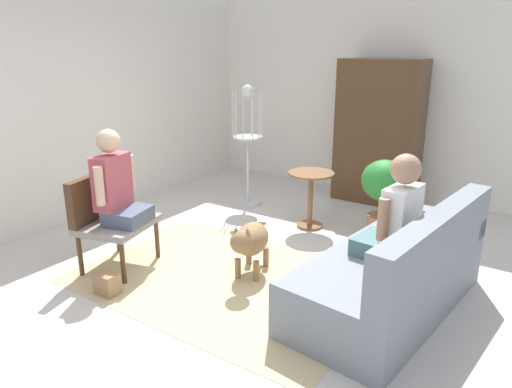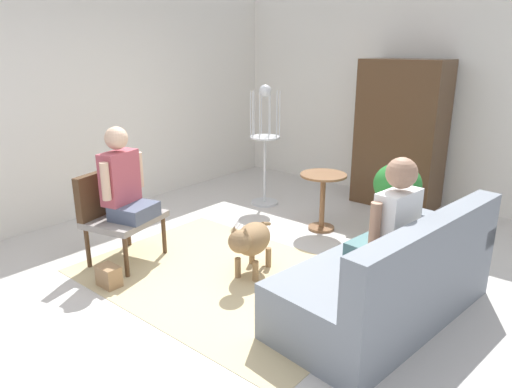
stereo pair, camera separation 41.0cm
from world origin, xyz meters
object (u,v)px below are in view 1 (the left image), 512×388
Objects in this scene: armoire_cabinet at (379,132)px; handbag at (107,283)px; couch at (395,274)px; potted_plant at (384,189)px; person_on_armchair at (116,185)px; person_on_couch at (395,216)px; round_end_table at (311,191)px; dog at (250,240)px; bird_cage_stand at (248,146)px; armchair at (107,213)px.

handbag is (-0.95, -3.79, -0.85)m from armoire_cabinet.
couch is 1.57m from potted_plant.
person_on_armchair is (-2.41, -0.70, 0.51)m from couch.
armoire_cabinet is at bearing 75.88° from handbag.
person_on_couch is 1.27× the size of round_end_table.
person_on_armchair is 0.90m from handbag.
person_on_armchair is at bearing -110.51° from armoire_cabinet.
armoire_cabinet reaches higher than dog.
bird_cage_stand is 2.79m from handbag.
armchair is at bearing -119.92° from round_end_table.
person_on_couch reaches higher than round_end_table.
armchair is 1.02× the size of potted_plant.
bird_cage_stand is (-1.21, 1.69, 0.45)m from dog.
couch reaches higher than armchair.
person_on_armchair is (0.13, 0.03, 0.29)m from armchair.
armoire_cabinet reaches higher than potted_plant.
person_on_armchair is 0.55× the size of bird_cage_stand.
armoire_cabinet is (1.35, 1.12, 0.15)m from bird_cage_stand.
bird_cage_stand is at bearing 88.95° from armchair.
potted_plant is (-0.58, 1.43, -0.24)m from person_on_couch.
potted_plant is (1.93, 2.16, 0.02)m from armchair.
person_on_armchair is 1.00× the size of potted_plant.
couch is 2.24× the size of armchair.
person_on_armchair is at bearing -163.73° from couch.
armchair is 1.39m from dog.
potted_plant is 1.40m from armoire_cabinet.
armchair is at bearing 137.15° from handbag.
couch is at bearing -41.17° from round_end_table.
person_on_armchair reaches higher than couch.
couch is 1.88m from round_end_table.
round_end_table is at bearing 94.84° from dog.
round_end_table reaches higher than handbag.
armoire_cabinet is at bearing 112.70° from person_on_couch.
person_on_couch is at bearing 16.09° from armchair.
handbag is (0.30, -0.44, -0.72)m from person_on_armchair.
bird_cage_stand is 1.76m from armoire_cabinet.
armoire_cabinet is (0.25, 1.42, 0.50)m from round_end_table.
person_on_couch is at bearing -67.30° from armoire_cabinet.
armoire_cabinet is (0.14, 2.81, 0.60)m from dog.
person_on_couch is 2.90m from armoire_cabinet.
person_on_couch is (2.50, 0.72, 0.26)m from armchair.
dog is (-1.25, -0.14, -0.45)m from person_on_couch.
bird_cage_stand reaches higher than dog.
person_on_couch is 1.89m from round_end_table.
dog is 0.49× the size of bird_cage_stand.
dog is at bearing -172.98° from couch.
couch is at bearing -66.47° from armoire_cabinet.
person_on_armchair is at bearing -117.36° from round_end_table.
person_on_armchair is 2.21m from round_end_table.
potted_plant is at bearing 111.93° from person_on_couch.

